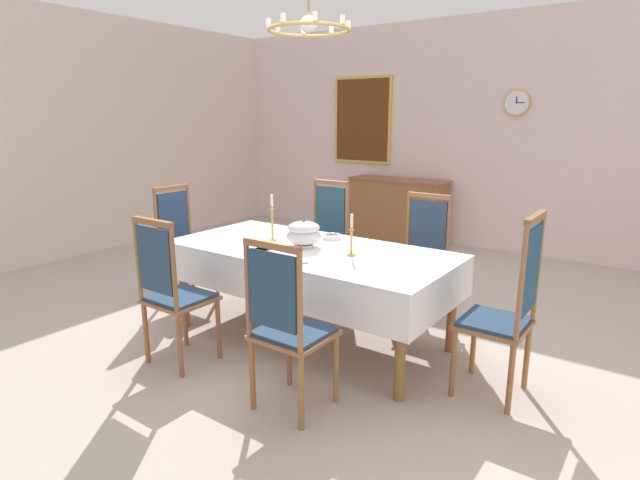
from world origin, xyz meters
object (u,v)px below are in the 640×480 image
at_px(sideboard, 398,210).
at_px(chair_north_a, 324,238).
at_px(bowl_near_right, 262,251).
at_px(candlestick_west, 272,222).
at_px(candlestick_east, 351,239).
at_px(chandelier, 309,28).
at_px(chair_south_a, 172,290).
at_px(chair_head_west, 183,243).
at_px(spoon_secondary, 254,250).
at_px(spoon_primary, 303,263).
at_px(bowl_near_left, 288,259).
at_px(mounted_clock, 517,103).
at_px(framed_painting, 362,120).
at_px(bowl_far_left, 332,236).
at_px(dining_table, 310,257).
at_px(soup_tureen, 304,233).
at_px(chair_south_b, 287,324).
at_px(chair_north_b, 421,256).

bearing_deg(sideboard, chair_north_a, 100.68).
bearing_deg(bowl_near_right, chair_north_a, 105.01).
xyz_separation_m(candlestick_west, sideboard, (-0.62, 3.50, -0.47)).
bearing_deg(candlestick_east, chandelier, 180.00).
distance_m(chair_south_a, chair_head_west, 1.37).
distance_m(chair_north_a, spoon_secondary, 1.30).
distance_m(chair_head_west, spoon_primary, 1.82).
height_order(candlestick_west, bowl_near_left, candlestick_west).
height_order(spoon_secondary, sideboard, sideboard).
distance_m(sideboard, mounted_clock, 2.12).
xyz_separation_m(spoon_primary, mounted_clock, (0.25, 4.14, 1.17)).
xyz_separation_m(chair_north_a, framed_painting, (-1.26, 2.82, 1.13)).
bearing_deg(bowl_near_left, chair_north_a, 115.43).
xyz_separation_m(bowl_far_left, sideboard, (-0.98, 3.15, -0.34)).
height_order(chair_south_a, chair_north_a, chair_north_a).
height_order(dining_table, candlestick_west, candlestick_west).
bearing_deg(chair_south_a, sideboard, 96.21).
xyz_separation_m(dining_table, mounted_clock, (0.48, 3.74, 1.26)).
distance_m(soup_tureen, sideboard, 3.65).
bearing_deg(chair_south_a, chair_north_a, 90.00).
height_order(chair_north_a, candlestick_east, chair_north_a).
distance_m(candlestick_east, bowl_near_right, 0.68).
xyz_separation_m(dining_table, chair_south_b, (0.53, -0.93, -0.12)).
relative_size(candlestick_west, candlestick_east, 1.25).
bearing_deg(bowl_far_left, soup_tureen, -94.23).
relative_size(chair_head_west, candlestick_east, 3.60).
xyz_separation_m(dining_table, bowl_near_left, (0.12, -0.42, 0.10)).
distance_m(chair_south_a, spoon_secondary, 0.68).
relative_size(candlestick_east, sideboard, 0.22).
height_order(dining_table, mounted_clock, mounted_clock).
bearing_deg(bowl_near_right, chair_head_west, 165.25).
distance_m(chair_north_a, framed_painting, 3.29).
relative_size(chair_north_a, chandelier, 1.75).
bearing_deg(spoon_secondary, chair_south_b, -37.71).
height_order(soup_tureen, bowl_near_right, soup_tureen).
bearing_deg(mounted_clock, spoon_primary, -93.44).
height_order(chair_head_west, bowl_near_right, chair_head_west).
height_order(chair_south_b, candlestick_west, candlestick_west).
distance_m(chair_south_a, spoon_primary, 0.96).
distance_m(chair_south_a, mounted_clock, 4.98).
xyz_separation_m(dining_table, candlestick_west, (-0.39, 0.00, 0.24)).
height_order(chair_north_a, framed_painting, framed_painting).
height_order(chair_north_a, soup_tureen, chair_north_a).
distance_m(dining_table, chair_north_a, 1.08).
relative_size(bowl_near_left, framed_painting, 0.13).
bearing_deg(bowl_far_left, bowl_near_left, -79.02).
relative_size(chair_south_a, chair_south_b, 1.01).
bearing_deg(chair_north_b, bowl_near_left, 73.10).
bearing_deg(chair_north_b, chandelier, 60.53).
relative_size(soup_tureen, bowl_near_right, 1.82).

